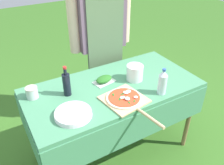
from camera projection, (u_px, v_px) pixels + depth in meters
ground_plane at (113, 150)px, 2.41m from camera, size 12.00×12.00×0.00m
prep_table at (113, 94)px, 2.03m from camera, size 1.47×0.74×0.78m
person_cook at (101, 32)px, 2.35m from camera, size 0.65×0.23×1.74m
pizza_on_peel at (126, 99)px, 1.81m from camera, size 0.34×0.57×0.05m
oil_bottle at (67, 84)px, 1.83m from camera, size 0.06×0.06×0.25m
water_bottle at (163, 82)px, 1.85m from camera, size 0.07×0.07×0.22m
herb_container at (104, 79)px, 2.03m from camera, size 0.20×0.15×0.05m
mixing_tub at (135, 72)px, 2.05m from camera, size 0.14×0.14×0.14m
plate_stack at (73, 114)px, 1.66m from camera, size 0.27×0.27×0.03m
sauce_jar at (32, 93)px, 1.83m from camera, size 0.09×0.09×0.09m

